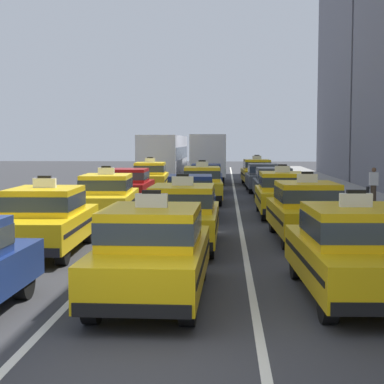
{
  "coord_description": "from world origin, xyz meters",
  "views": [
    {
      "loc": [
        1.11,
        -7.17,
        2.8
      ],
      "look_at": [
        0.1,
        10.94,
        1.3
      ],
      "focal_mm": 57.09,
      "sensor_mm": 36.0,
      "label": 1
    }
  ],
  "objects_px": {
    "taxi_right_nearest": "(353,250)",
    "taxi_left_second": "(46,219)",
    "taxi_right_second": "(306,210)",
    "taxi_center_second": "(183,215)",
    "taxi_left_fifth": "(150,177)",
    "pedestrian_near_crosswalk": "(373,186)",
    "sedan_center_fifth": "(206,177)",
    "box_truck_center_sixth": "(208,157)",
    "taxi_left_third": "(107,197)",
    "taxi_center_fourth": "(202,184)",
    "sedan_right_fourth": "(274,183)",
    "sedan_left_fourth": "(130,185)",
    "taxi_center_nearest": "(153,251)",
    "taxi_right_third": "(282,193)",
    "sedan_right_fifth": "(263,177)",
    "sedan_center_third": "(190,195)",
    "bus_left_sixth": "(164,156)",
    "taxi_right_sixth": "(257,172)"
  },
  "relations": [
    {
      "from": "taxi_right_nearest",
      "to": "pedestrian_near_crosswalk",
      "type": "distance_m",
      "value": 16.18
    },
    {
      "from": "taxi_right_sixth",
      "to": "taxi_center_second",
      "type": "bearing_deg",
      "value": -97.52
    },
    {
      "from": "taxi_left_second",
      "to": "taxi_left_third",
      "type": "distance_m",
      "value": 6.17
    },
    {
      "from": "taxi_left_third",
      "to": "taxi_center_second",
      "type": "relative_size",
      "value": 1.01
    },
    {
      "from": "taxi_right_nearest",
      "to": "sedan_right_fifth",
      "type": "xyz_separation_m",
      "value": [
        -0.21,
        23.35,
        -0.03
      ]
    },
    {
      "from": "sedan_left_fourth",
      "to": "sedan_right_fourth",
      "type": "bearing_deg",
      "value": 12.87
    },
    {
      "from": "box_truck_center_sixth",
      "to": "sedan_right_fourth",
      "type": "bearing_deg",
      "value": -74.66
    },
    {
      "from": "taxi_left_second",
      "to": "sedan_center_fifth",
      "type": "xyz_separation_m",
      "value": [
        3.4,
        18.51,
        -0.03
      ]
    },
    {
      "from": "sedan_center_fifth",
      "to": "taxi_left_third",
      "type": "bearing_deg",
      "value": -103.99
    },
    {
      "from": "taxi_left_third",
      "to": "sedan_right_fourth",
      "type": "relative_size",
      "value": 1.07
    },
    {
      "from": "sedan_center_third",
      "to": "taxi_right_nearest",
      "type": "distance_m",
      "value": 11.95
    },
    {
      "from": "bus_left_sixth",
      "to": "taxi_center_fourth",
      "type": "relative_size",
      "value": 2.42
    },
    {
      "from": "taxi_center_second",
      "to": "taxi_center_fourth",
      "type": "height_order",
      "value": "same"
    },
    {
      "from": "taxi_left_third",
      "to": "taxi_center_fourth",
      "type": "relative_size",
      "value": 1.0
    },
    {
      "from": "taxi_left_second",
      "to": "box_truck_center_sixth",
      "type": "height_order",
      "value": "box_truck_center_sixth"
    },
    {
      "from": "pedestrian_near_crosswalk",
      "to": "taxi_left_third",
      "type": "bearing_deg",
      "value": -152.65
    },
    {
      "from": "taxi_center_second",
      "to": "taxi_right_third",
      "type": "height_order",
      "value": "same"
    },
    {
      "from": "taxi_left_fifth",
      "to": "taxi_right_nearest",
      "type": "relative_size",
      "value": 1.0
    },
    {
      "from": "taxi_center_second",
      "to": "box_truck_center_sixth",
      "type": "bearing_deg",
      "value": 90.22
    },
    {
      "from": "sedan_left_fourth",
      "to": "sedan_right_fifth",
      "type": "distance_m",
      "value": 9.33
    },
    {
      "from": "taxi_right_nearest",
      "to": "taxi_left_second",
      "type": "bearing_deg",
      "value": 148.82
    },
    {
      "from": "taxi_center_second",
      "to": "taxi_left_fifth",
      "type": "bearing_deg",
      "value": 99.83
    },
    {
      "from": "taxi_left_fifth",
      "to": "sedan_center_third",
      "type": "bearing_deg",
      "value": -75.65
    },
    {
      "from": "taxi_right_nearest",
      "to": "sedan_center_third",
      "type": "bearing_deg",
      "value": 107.32
    },
    {
      "from": "taxi_center_nearest",
      "to": "taxi_right_nearest",
      "type": "xyz_separation_m",
      "value": [
        3.55,
        0.27,
        0.0
      ]
    },
    {
      "from": "taxi_left_fifth",
      "to": "taxi_center_fourth",
      "type": "height_order",
      "value": "same"
    },
    {
      "from": "taxi_left_third",
      "to": "sedan_left_fourth",
      "type": "bearing_deg",
      "value": 91.8
    },
    {
      "from": "taxi_center_nearest",
      "to": "taxi_right_third",
      "type": "distance_m",
      "value": 12.83
    },
    {
      "from": "taxi_right_third",
      "to": "sedan_right_fifth",
      "type": "relative_size",
      "value": 1.05
    },
    {
      "from": "taxi_left_second",
      "to": "sedan_right_fifth",
      "type": "bearing_deg",
      "value": 71.26
    },
    {
      "from": "taxi_left_third",
      "to": "pedestrian_near_crosswalk",
      "type": "height_order",
      "value": "taxi_left_third"
    },
    {
      "from": "taxi_center_fourth",
      "to": "box_truck_center_sixth",
      "type": "distance_m",
      "value": 13.77
    },
    {
      "from": "taxi_center_nearest",
      "to": "taxi_right_second",
      "type": "relative_size",
      "value": 0.99
    },
    {
      "from": "taxi_left_second",
      "to": "taxi_right_sixth",
      "type": "distance_m",
      "value": 25.37
    },
    {
      "from": "box_truck_center_sixth",
      "to": "taxi_right_second",
      "type": "relative_size",
      "value": 1.52
    },
    {
      "from": "taxi_center_second",
      "to": "taxi_right_nearest",
      "type": "height_order",
      "value": "same"
    },
    {
      "from": "taxi_left_second",
      "to": "sedan_right_fourth",
      "type": "bearing_deg",
      "value": 64.33
    },
    {
      "from": "taxi_left_fifth",
      "to": "pedestrian_near_crosswalk",
      "type": "xyz_separation_m",
      "value": [
        10.5,
        -7.0,
        0.04
      ]
    },
    {
      "from": "sedan_left_fourth",
      "to": "sedan_right_fifth",
      "type": "xyz_separation_m",
      "value": [
        6.41,
        6.77,
        0.0
      ]
    },
    {
      "from": "sedan_center_fifth",
      "to": "box_truck_center_sixth",
      "type": "xyz_separation_m",
      "value": [
        -0.14,
        8.17,
        0.93
      ]
    },
    {
      "from": "taxi_left_third",
      "to": "sedan_right_fourth",
      "type": "bearing_deg",
      "value": 50.74
    },
    {
      "from": "taxi_right_second",
      "to": "taxi_left_third",
      "type": "bearing_deg",
      "value": 149.58
    },
    {
      "from": "taxi_right_sixth",
      "to": "taxi_right_nearest",
      "type": "bearing_deg",
      "value": -89.44
    },
    {
      "from": "taxi_right_third",
      "to": "sedan_center_fifth",
      "type": "bearing_deg",
      "value": 106.89
    },
    {
      "from": "box_truck_center_sixth",
      "to": "taxi_right_sixth",
      "type": "distance_m",
      "value": 3.97
    },
    {
      "from": "taxi_center_second",
      "to": "taxi_left_second",
      "type": "bearing_deg",
      "value": -163.74
    },
    {
      "from": "taxi_right_second",
      "to": "taxi_left_second",
      "type": "bearing_deg",
      "value": -160.56
    },
    {
      "from": "taxi_left_third",
      "to": "sedan_center_third",
      "type": "height_order",
      "value": "taxi_left_third"
    },
    {
      "from": "sedan_center_third",
      "to": "taxi_right_third",
      "type": "bearing_deg",
      "value": 11.58
    },
    {
      "from": "bus_left_sixth",
      "to": "pedestrian_near_crosswalk",
      "type": "distance_m",
      "value": 19.65
    }
  ]
}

